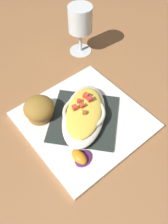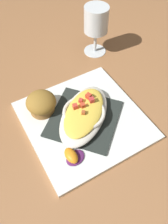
{
  "view_description": "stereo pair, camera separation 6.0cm",
  "coord_description": "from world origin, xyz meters",
  "px_view_note": "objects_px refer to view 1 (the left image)",
  "views": [
    {
      "loc": [
        -0.17,
        -0.33,
        0.52
      ],
      "look_at": [
        0.0,
        0.0,
        0.04
      ],
      "focal_mm": 37.96,
      "sensor_mm": 36.0,
      "label": 1
    },
    {
      "loc": [
        -0.11,
        -0.35,
        0.52
      ],
      "look_at": [
        0.0,
        0.0,
        0.04
      ],
      "focal_mm": 37.96,
      "sensor_mm": 36.0,
      "label": 2
    }
  ],
  "objects_px": {
    "gratin_dish": "(84,113)",
    "orange_garnish": "(81,157)",
    "stemmed_glass": "(80,22)",
    "muffin": "(39,109)",
    "square_plate": "(84,120)"
  },
  "relations": [
    {
      "from": "muffin",
      "to": "stemmed_glass",
      "type": "height_order",
      "value": "stemmed_glass"
    },
    {
      "from": "square_plate",
      "to": "muffin",
      "type": "xyz_separation_m",
      "value": [
        -0.1,
        0.06,
        0.03
      ]
    },
    {
      "from": "square_plate",
      "to": "gratin_dish",
      "type": "relative_size",
      "value": 1.31
    },
    {
      "from": "square_plate",
      "to": "gratin_dish",
      "type": "bearing_deg",
      "value": 70.63
    },
    {
      "from": "square_plate",
      "to": "gratin_dish",
      "type": "distance_m",
      "value": 0.03
    },
    {
      "from": "gratin_dish",
      "to": "orange_garnish",
      "type": "xyz_separation_m",
      "value": [
        -0.06,
        -0.1,
        -0.02
      ]
    },
    {
      "from": "orange_garnish",
      "to": "stemmed_glass",
      "type": "relative_size",
      "value": 0.37
    },
    {
      "from": "gratin_dish",
      "to": "square_plate",
      "type": "bearing_deg",
      "value": -109.37
    },
    {
      "from": "orange_garnish",
      "to": "stemmed_glass",
      "type": "height_order",
      "value": "stemmed_glass"
    },
    {
      "from": "gratin_dish",
      "to": "orange_garnish",
      "type": "bearing_deg",
      "value": -121.17
    },
    {
      "from": "muffin",
      "to": "stemmed_glass",
      "type": "xyz_separation_m",
      "value": [
        0.22,
        0.21,
        0.07
      ]
    },
    {
      "from": "muffin",
      "to": "orange_garnish",
      "type": "bearing_deg",
      "value": -76.89
    },
    {
      "from": "muffin",
      "to": "stemmed_glass",
      "type": "bearing_deg",
      "value": 42.92
    },
    {
      "from": "stemmed_glass",
      "to": "muffin",
      "type": "bearing_deg",
      "value": -137.08
    },
    {
      "from": "square_plate",
      "to": "stemmed_glass",
      "type": "xyz_separation_m",
      "value": [
        0.13,
        0.27,
        0.1
      ]
    }
  ]
}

